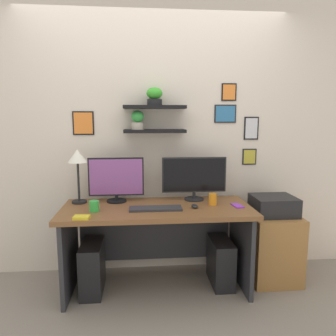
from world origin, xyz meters
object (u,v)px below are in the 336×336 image
object	(u,v)px
desk	(157,228)
keyboard	(156,208)
computer_mouse	(195,206)
computer_tower_right	(221,262)
monitor_right	(194,177)
printer	(274,205)
coffee_mug	(94,206)
cell_phone	(237,206)
drawer_cabinet	(271,246)
scissors_tray	(82,217)
monitor_left	(116,179)
computer_tower_left	(92,267)
desk_lamp	(78,161)
pen_cup	(213,199)

from	to	relation	value
desk	keyboard	bearing A→B (deg)	-97.14
computer_mouse	computer_tower_right	distance (m)	0.62
monitor_right	printer	xyz separation A→B (m)	(0.72, -0.13, -0.26)
coffee_mug	cell_phone	bearing A→B (deg)	2.20
coffee_mug	drawer_cabinet	world-z (taller)	coffee_mug
scissors_tray	cell_phone	bearing A→B (deg)	10.54
computer_mouse	printer	world-z (taller)	printer
computer_mouse	coffee_mug	xyz separation A→B (m)	(-0.84, -0.03, 0.03)
monitor_left	computer_mouse	distance (m)	0.76
computer_tower_right	keyboard	bearing A→B (deg)	-169.48
monitor_right	keyboard	xyz separation A→B (m)	(-0.38, -0.30, -0.21)
computer_mouse	computer_tower_right	world-z (taller)	computer_mouse
coffee_mug	computer_tower_left	distance (m)	0.58
computer_tower_right	drawer_cabinet	bearing A→B (deg)	6.88
desk_lamp	pen_cup	world-z (taller)	desk_lamp
monitor_right	cell_phone	world-z (taller)	monitor_right
computer_mouse	monitor_right	bearing A→B (deg)	81.70
scissors_tray	keyboard	bearing A→B (deg)	19.10
pen_cup	scissors_tray	bearing A→B (deg)	-164.16
drawer_cabinet	printer	xyz separation A→B (m)	(0.00, 0.00, 0.40)
scissors_tray	drawer_cabinet	size ratio (longest dim) A/B	0.19
monitor_left	keyboard	bearing A→B (deg)	-41.09
cell_phone	keyboard	bearing A→B (deg)	174.65
monitor_left	drawer_cabinet	bearing A→B (deg)	-5.02
monitor_left	scissors_tray	bearing A→B (deg)	-114.97
computer_mouse	computer_tower_left	bearing A→B (deg)	176.82
desk	computer_tower_right	bearing A→B (deg)	-2.47
computer_mouse	desk_lamp	distance (m)	1.11
coffee_mug	scissors_tray	world-z (taller)	coffee_mug
keyboard	printer	bearing A→B (deg)	8.87
desk	cell_phone	bearing A→B (deg)	-7.71
pen_cup	drawer_cabinet	distance (m)	0.77
computer_mouse	drawer_cabinet	size ratio (longest dim) A/B	0.14
desk	monitor_left	distance (m)	0.57
printer	computer_tower_left	world-z (taller)	printer
coffee_mug	computer_tower_left	world-z (taller)	coffee_mug
scissors_tray	printer	distance (m)	1.72
desk	scissors_tray	xyz separation A→B (m)	(-0.59, -0.34, 0.22)
drawer_cabinet	scissors_tray	bearing A→B (deg)	-167.53
monitor_left	desk	bearing A→B (deg)	-24.30
coffee_mug	printer	distance (m)	1.62
monitor_left	cell_phone	distance (m)	1.11
computer_mouse	computer_tower_left	size ratio (longest dim) A/B	0.20
cell_phone	coffee_mug	bearing A→B (deg)	173.54
coffee_mug	scissors_tray	xyz separation A→B (m)	(-0.07, -0.19, -0.03)
desk_lamp	scissors_tray	bearing A→B (deg)	-77.88
cell_phone	scissors_tray	bearing A→B (deg)	-178.12
desk_lamp	computer_tower_left	bearing A→B (deg)	-58.38
coffee_mug	pen_cup	world-z (taller)	pen_cup
printer	computer_tower_left	distance (m)	1.73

